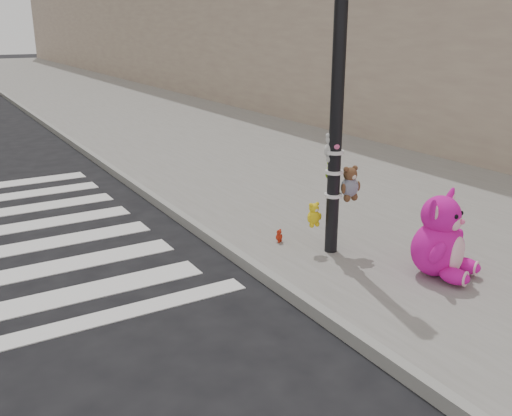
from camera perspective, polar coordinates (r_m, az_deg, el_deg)
ground at (r=4.93m, az=-4.31°, el=-18.58°), size 120.00×120.00×0.00m
sidewalk_near at (r=15.41m, az=-4.36°, el=7.19°), size 7.00×80.00×0.14m
curb_edge at (r=14.25m, az=-16.92°, el=5.58°), size 0.12×80.00×0.15m
signal_pole at (r=7.01m, az=8.17°, el=8.45°), size 0.68×0.48×4.00m
pink_bunny at (r=6.86m, az=18.00°, el=-3.23°), size 0.84×0.91×1.02m
red_teddy at (r=7.64m, az=2.33°, el=-2.79°), size 0.15×0.13×0.18m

